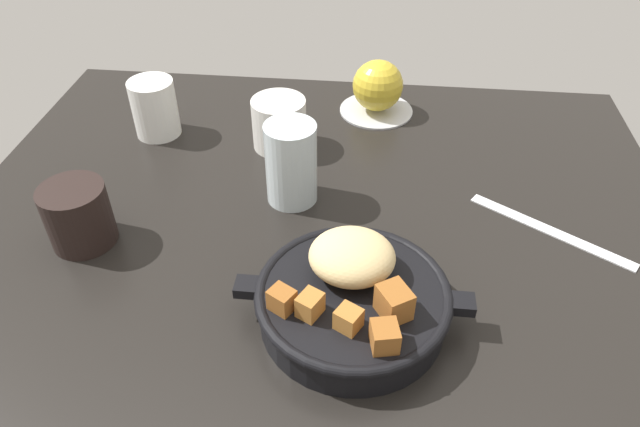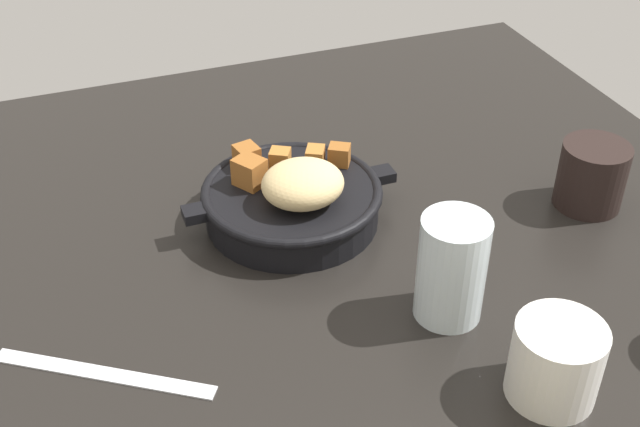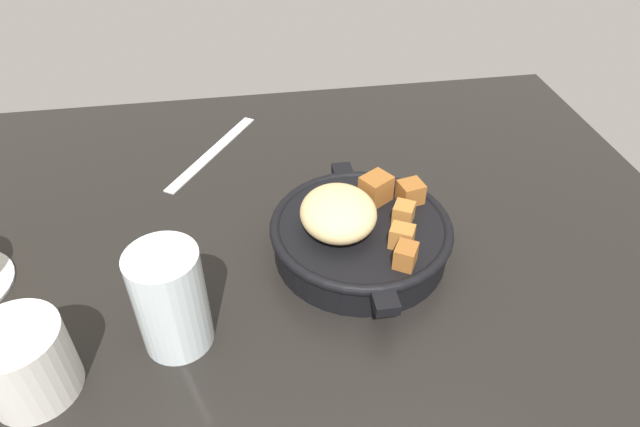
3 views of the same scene
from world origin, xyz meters
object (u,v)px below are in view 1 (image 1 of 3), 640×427
Objects in this scene: red_apple at (378,86)px; white_creamer_pitcher at (155,108)px; butter_knife at (550,230)px; ceramic_mug_white at (279,124)px; coffee_mug_dark at (78,215)px; water_glass_tall at (291,163)px; cast_iron_skillet at (353,296)px.

red_apple and white_creamer_pitcher have the same top height.
butter_knife is 2.67× the size of ceramic_mug_white.
water_glass_tall is at bearing 24.62° from coffee_mug_dark.
ceramic_mug_white is (-12.73, 31.88, 0.60)cm from cast_iron_skillet.
butter_knife is at bearing -17.24° from white_creamer_pitcher.
butter_knife is 2.43× the size of white_creamer_pitcher.
butter_knife is 58.01cm from white_creamer_pitcher.
red_apple is 0.93× the size of white_creamer_pitcher.
coffee_mug_dark is 0.89× the size of white_creamer_pitcher.
red_apple is at bearing 39.80° from ceramic_mug_white.
red_apple is 34.44cm from white_creamer_pitcher.
coffee_mug_dark is (-34.10, -34.79, -0.74)cm from red_apple.
cast_iron_skillet is 3.06× the size of red_apple.
butter_knife is 33.25cm from water_glass_tall.
cast_iron_skillet is at bearing -46.41° from white_creamer_pitcher.
white_creamer_pitcher is at bearing 133.59° from cast_iron_skillet.
red_apple is 26.03cm from water_glass_tall.
water_glass_tall is at bearing -73.71° from ceramic_mug_white.
butter_knife is at bearing -50.66° from red_apple.
white_creamer_pitcher is at bearing 148.66° from water_glass_tall.
coffee_mug_dark is at bearing 165.26° from cast_iron_skillet.
red_apple is at bearing 45.58° from coffee_mug_dark.
water_glass_tall is at bearing -152.58° from butter_knife.
water_glass_tall reaches higher than cast_iron_skillet.
water_glass_tall is 26.50cm from white_creamer_pitcher.
white_creamer_pitcher is 19.08cm from ceramic_mug_white.
cast_iron_skillet reaches higher than ceramic_mug_white.
cast_iron_skillet is 2.83× the size of white_creamer_pitcher.
white_creamer_pitcher is at bearing -162.91° from red_apple.
butter_knife is at bearing -23.40° from ceramic_mug_white.
butter_knife is at bearing -5.90° from water_glass_tall.
cast_iron_skillet is 46.04cm from white_creamer_pitcher.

